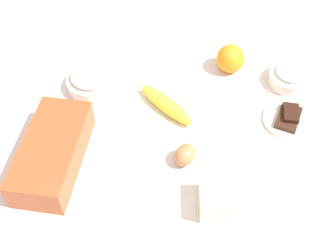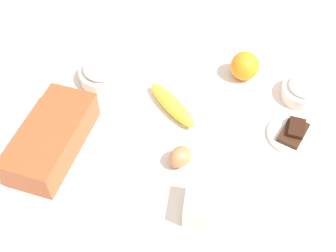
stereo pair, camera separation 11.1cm
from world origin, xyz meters
name	(u,v)px [view 1 (the left image)]	position (x,y,z in m)	size (l,w,h in m)	color
ground_plane	(168,138)	(0.00, 0.00, -0.01)	(2.40, 2.40, 0.02)	beige
loaf_pan	(53,152)	(-0.15, 0.25, 0.04)	(0.29, 0.16, 0.08)	#9E4723
flour_bowl	(91,80)	(0.11, 0.25, 0.03)	(0.14, 0.14, 0.06)	silver
sugar_bowl	(291,76)	(0.28, -0.29, 0.03)	(0.12, 0.12, 0.06)	silver
banana	(167,104)	(0.09, 0.03, 0.02)	(0.19, 0.04, 0.04)	yellow
orange_fruit	(231,58)	(0.29, -0.11, 0.04)	(0.08, 0.08, 0.08)	orange
butter_block	(214,199)	(-0.17, -0.15, 0.03)	(0.09, 0.06, 0.06)	#F4EDB2
egg_near_butter	(185,155)	(-0.07, -0.06, 0.03)	(0.05, 0.05, 0.06)	#A77044
chocolate_plate	(288,119)	(0.13, -0.29, 0.01)	(0.13, 0.13, 0.03)	silver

